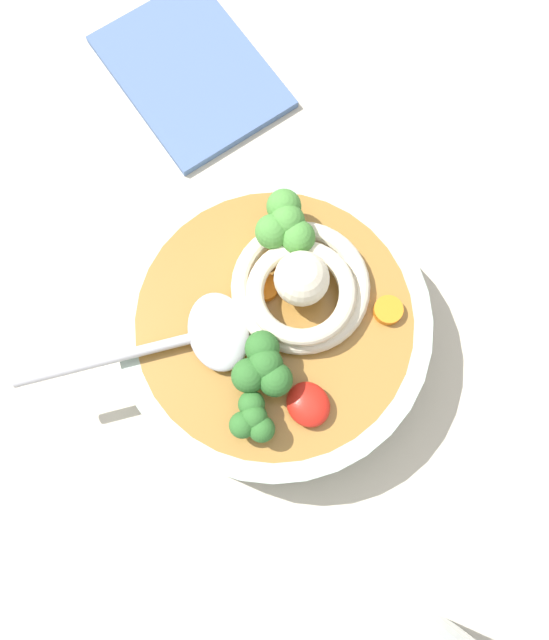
{
  "coord_description": "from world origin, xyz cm",
  "views": [
    {
      "loc": [
        13.46,
        -2.39,
        54.91
      ],
      "look_at": [
        3.73,
        3.99,
        10.41
      ],
      "focal_mm": 34.82,
      "sensor_mm": 36.0,
      "label": 1
    }
  ],
  "objects_px": {
    "noodle_pile": "(301,286)",
    "folded_napkin": "(191,72)",
    "soup_bowl": "(274,330)",
    "soup_spoon": "(201,336)"
  },
  "relations": [
    {
      "from": "noodle_pile",
      "to": "folded_napkin",
      "type": "height_order",
      "value": "noodle_pile"
    },
    {
      "from": "soup_spoon",
      "to": "folded_napkin",
      "type": "relative_size",
      "value": 1.01
    },
    {
      "from": "soup_bowl",
      "to": "noodle_pile",
      "type": "bearing_deg",
      "value": 104.88
    },
    {
      "from": "soup_bowl",
      "to": "soup_spoon",
      "type": "relative_size",
      "value": 1.36
    },
    {
      "from": "noodle_pile",
      "to": "soup_bowl",
      "type": "bearing_deg",
      "value": -75.12
    },
    {
      "from": "soup_bowl",
      "to": "folded_napkin",
      "type": "xyz_separation_m",
      "value": [
        -0.26,
        0.07,
        -0.03
      ]
    },
    {
      "from": "noodle_pile",
      "to": "folded_napkin",
      "type": "distance_m",
      "value": 0.26
    },
    {
      "from": "noodle_pile",
      "to": "soup_spoon",
      "type": "relative_size",
      "value": 0.66
    },
    {
      "from": "soup_bowl",
      "to": "folded_napkin",
      "type": "height_order",
      "value": "soup_bowl"
    },
    {
      "from": "soup_bowl",
      "to": "soup_spoon",
      "type": "distance_m",
      "value": 0.07
    }
  ]
}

